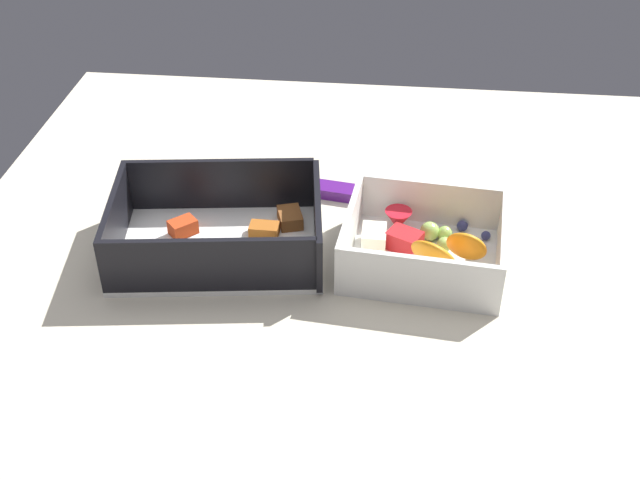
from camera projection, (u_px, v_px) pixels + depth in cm
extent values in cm
cube|color=beige|center=(334.00, 260.00, 83.48)|extent=(80.00, 80.00, 2.00)
cube|color=white|center=(220.00, 247.00, 83.04)|extent=(22.66, 17.45, 0.60)
cube|color=black|center=(116.00, 223.00, 80.93)|extent=(2.52, 14.83, 5.84)
cube|color=black|center=(318.00, 220.00, 81.35)|extent=(2.52, 14.83, 5.84)
cube|color=black|center=(222.00, 184.00, 86.91)|extent=(19.63, 3.15, 5.84)
cube|color=black|center=(211.00, 265.00, 75.38)|extent=(19.63, 3.15, 5.84)
ellipsoid|color=beige|center=(295.00, 261.00, 79.00)|extent=(3.55, 3.42, 1.46)
ellipsoid|color=beige|center=(200.00, 249.00, 80.60)|extent=(2.87, 3.43, 1.47)
ellipsoid|color=beige|center=(152.00, 249.00, 81.02)|extent=(2.62, 2.54, 1.08)
ellipsoid|color=beige|center=(243.00, 256.00, 79.58)|extent=(3.63, 3.46, 1.49)
ellipsoid|color=beige|center=(274.00, 258.00, 79.72)|extent=(2.48, 2.91, 1.23)
ellipsoid|color=beige|center=(220.00, 266.00, 78.68)|extent=(2.62, 2.02, 1.19)
ellipsoid|color=beige|center=(152.00, 265.00, 78.81)|extent=(2.67, 2.10, 1.20)
ellipsoid|color=beige|center=(260.00, 270.00, 78.10)|extent=(2.88, 2.98, 1.23)
cube|color=#AD5B1E|center=(264.00, 230.00, 83.99)|extent=(3.06, 1.99, 1.24)
cube|color=brown|center=(290.00, 218.00, 85.61)|extent=(3.21, 3.83, 1.42)
cube|color=red|center=(183.00, 227.00, 84.07)|extent=(3.30, 3.25, 1.60)
cube|color=#387A33|center=(181.00, 244.00, 82.88)|extent=(0.60, 0.40, 0.20)
cube|color=#387A33|center=(157.00, 252.00, 81.77)|extent=(0.60, 0.40, 0.20)
cube|color=#387A33|center=(242.00, 248.00, 82.22)|extent=(0.60, 0.40, 0.20)
cube|color=#387A33|center=(254.00, 249.00, 82.12)|extent=(0.60, 0.40, 0.20)
cube|color=#387A33|center=(226.00, 277.00, 78.49)|extent=(0.60, 0.40, 0.20)
cube|color=white|center=(423.00, 260.00, 81.34)|extent=(16.83, 15.15, 0.60)
cube|color=white|center=(350.00, 229.00, 80.94)|extent=(1.94, 13.68, 4.88)
cube|color=white|center=(502.00, 247.00, 78.51)|extent=(1.94, 13.68, 4.88)
cube|color=white|center=(431.00, 202.00, 84.91)|extent=(14.35, 2.01, 4.88)
cube|color=white|center=(418.00, 278.00, 74.54)|extent=(14.35, 2.01, 4.88)
ellipsoid|color=orange|center=(434.00, 257.00, 77.03)|extent=(5.95, 5.43, 4.95)
ellipsoid|color=orange|center=(466.00, 246.00, 78.89)|extent=(4.72, 3.90, 4.29)
cube|color=red|center=(404.00, 240.00, 81.83)|extent=(4.06, 3.71, 1.98)
cube|color=#F4EACC|center=(374.00, 238.00, 82.22)|extent=(2.47, 3.28, 1.96)
cube|color=#F4EACC|center=(386.00, 265.00, 78.97)|extent=(3.04, 2.71, 1.50)
sphere|color=#9ECC60|center=(445.00, 233.00, 83.14)|extent=(1.61, 1.61, 1.61)
sphere|color=#9ECC60|center=(444.00, 245.00, 81.63)|extent=(1.54, 1.54, 1.54)
sphere|color=#9ECC60|center=(430.00, 231.00, 83.14)|extent=(1.99, 1.99, 1.99)
cone|color=red|center=(398.00, 220.00, 84.49)|extent=(2.84, 2.84, 2.27)
sphere|color=navy|center=(462.00, 226.00, 84.63)|extent=(1.16, 1.16, 1.16)
sphere|color=navy|center=(486.00, 236.00, 83.36)|extent=(0.98, 0.98, 0.98)
sphere|color=navy|center=(482.00, 248.00, 81.58)|extent=(1.02, 1.02, 1.02)
sphere|color=navy|center=(466.00, 244.00, 82.10)|extent=(1.00, 1.00, 1.00)
cube|color=#51197A|center=(336.00, 191.00, 91.12)|extent=(7.29, 3.48, 1.20)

